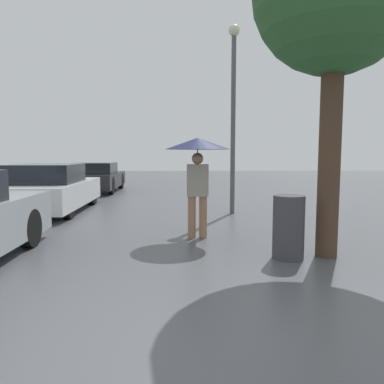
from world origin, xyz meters
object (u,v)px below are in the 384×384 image
parked_car_farthest (96,178)px  trash_bin (288,227)px  street_lamp (233,101)px  parked_car_middle (48,189)px  pedestrian (198,155)px

parked_car_farthest → trash_bin: 10.96m
parked_car_farthest → street_lamp: size_ratio=0.85×
street_lamp → trash_bin: (0.20, -4.12, -2.33)m
parked_car_farthest → trash_bin: parked_car_farthest is taller
parked_car_middle → parked_car_farthest: 5.21m
pedestrian → trash_bin: 2.13m
parked_car_middle → parked_car_farthest: parked_car_middle is taller
parked_car_farthest → street_lamp: street_lamp is taller
pedestrian → parked_car_middle: pedestrian is taller
pedestrian → parked_car_farthest: size_ratio=0.46×
pedestrian → street_lamp: 3.19m
pedestrian → trash_bin: size_ratio=1.94×
street_lamp → parked_car_farthest: bearing=128.9°
parked_car_middle → trash_bin: (4.97, -4.64, -0.12)m
pedestrian → parked_car_middle: size_ratio=0.45×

